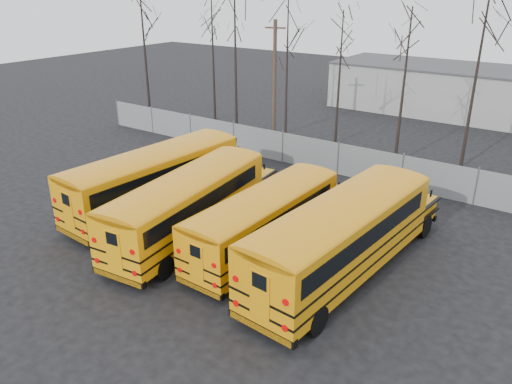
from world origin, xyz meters
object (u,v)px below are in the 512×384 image
Objects in this scene: bus_a at (158,174)px; utility_pole_left at (274,79)px; bus_c at (268,216)px; bus_d at (345,232)px; bus_b at (191,200)px.

utility_pole_left is (-2.16, 14.20, 2.49)m from bus_a.
bus_a is at bearing -94.15° from utility_pole_left.
bus_a is 7.06m from bus_c.
bus_d reaches higher than bus_c.
bus_a is at bearing 177.90° from bus_c.
bus_a is at bearing -177.39° from bus_d.
bus_c is at bearing 0.28° from bus_a.
bus_a is at bearing 152.71° from bus_b.
utility_pole_left is at bearing 136.07° from bus_d.
bus_d is at bearing -61.51° from utility_pole_left.
bus_b is 3.69m from bus_c.
bus_c is at bearing -174.44° from bus_d.
bus_b is at bearing -164.25° from bus_c.
bus_d reaches higher than bus_b.
bus_c is 3.63m from bus_d.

